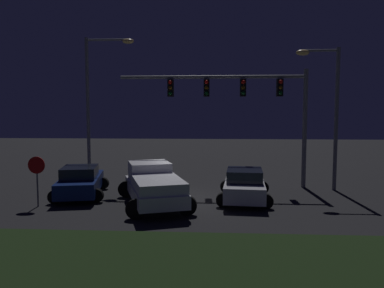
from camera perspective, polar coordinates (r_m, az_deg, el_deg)
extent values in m
plane|color=black|center=(18.21, -1.94, -8.26)|extent=(80.00, 80.00, 0.00)
cube|color=black|center=(10.37, -6.41, -18.40)|extent=(27.50, 5.55, 0.10)
cube|color=silver|center=(16.65, -5.94, -7.16)|extent=(3.64, 5.76, 0.55)
cube|color=silver|center=(17.68, -6.60, -4.15)|extent=(2.36, 2.39, 0.85)
cube|color=black|center=(17.66, -6.61, -3.75)|extent=(2.16, 2.01, 0.51)
cube|color=silver|center=(15.51, -5.29, -6.17)|extent=(2.79, 3.48, 0.45)
cylinder|color=black|center=(18.47, -10.12, -6.88)|extent=(0.80, 0.22, 0.80)
cylinder|color=black|center=(18.76, -3.80, -6.63)|extent=(0.80, 0.22, 0.80)
cylinder|color=black|center=(14.70, -8.68, -9.92)|extent=(0.80, 0.22, 0.80)
cylinder|color=black|center=(15.07, -0.77, -9.50)|extent=(0.80, 0.22, 0.80)
cube|color=navy|center=(19.23, -16.81, -5.91)|extent=(2.65, 4.67, 0.70)
cube|color=black|center=(18.88, -16.97, -4.19)|extent=(1.97, 2.28, 0.55)
cylinder|color=black|center=(20.88, -18.69, -5.92)|extent=(0.64, 0.22, 0.64)
cylinder|color=black|center=(20.63, -13.63, -5.93)|extent=(0.64, 0.22, 0.64)
cylinder|color=black|center=(18.01, -20.43, -7.68)|extent=(0.64, 0.22, 0.64)
cylinder|color=black|center=(17.71, -14.55, -7.74)|extent=(0.64, 0.22, 0.64)
cube|color=silver|center=(17.75, 8.10, -6.64)|extent=(2.14, 4.53, 0.70)
cube|color=black|center=(17.39, 8.13, -4.79)|extent=(1.75, 2.12, 0.55)
cylinder|color=black|center=(19.30, 5.33, -6.56)|extent=(0.64, 0.22, 0.64)
cylinder|color=black|center=(19.30, 10.83, -6.62)|extent=(0.64, 0.22, 0.64)
cylinder|color=black|center=(16.38, 4.84, -8.63)|extent=(0.64, 0.22, 0.64)
cylinder|color=black|center=(16.39, 11.36, -8.70)|extent=(0.64, 0.22, 0.64)
cylinder|color=slate|center=(21.18, 17.03, 2.26)|extent=(0.24, 0.24, 6.50)
cylinder|color=slate|center=(20.66, 3.13, 10.32)|extent=(10.20, 0.18, 0.18)
cube|color=black|center=(20.92, 13.42, 8.48)|extent=(0.32, 0.44, 0.95)
sphere|color=red|center=(20.72, 13.55, 9.34)|extent=(0.22, 0.22, 0.22)
sphere|color=#59380A|center=(20.69, 13.53, 8.51)|extent=(0.22, 0.22, 0.22)
sphere|color=#0C4719|center=(20.68, 13.51, 7.68)|extent=(0.22, 0.22, 0.22)
cube|color=black|center=(20.67, 7.89, 8.61)|extent=(0.32, 0.44, 0.95)
sphere|color=red|center=(20.46, 7.95, 9.49)|extent=(0.22, 0.22, 0.22)
sphere|color=#59380A|center=(20.44, 7.94, 8.65)|extent=(0.22, 0.22, 0.22)
sphere|color=#0C4719|center=(20.42, 7.93, 7.81)|extent=(0.22, 0.22, 0.22)
cube|color=black|center=(20.61, 2.27, 8.66)|extent=(0.32, 0.44, 0.95)
sphere|color=red|center=(20.41, 2.26, 9.54)|extent=(0.22, 0.22, 0.22)
sphere|color=#59380A|center=(20.38, 2.26, 8.70)|extent=(0.22, 0.22, 0.22)
sphere|color=#0C4719|center=(20.37, 2.26, 7.86)|extent=(0.22, 0.22, 0.22)
cube|color=black|center=(20.75, -3.32, 8.63)|extent=(0.32, 0.44, 0.95)
sphere|color=red|center=(20.54, -3.40, 9.51)|extent=(0.22, 0.22, 0.22)
sphere|color=#59380A|center=(20.52, -3.39, 8.67)|extent=(0.22, 0.22, 0.22)
sphere|color=#0C4719|center=(20.50, -3.39, 7.84)|extent=(0.22, 0.22, 0.22)
cylinder|color=slate|center=(23.59, -15.79, 5.16)|extent=(0.20, 0.20, 8.66)
cylinder|color=slate|center=(23.61, -12.99, 15.43)|extent=(2.56, 0.12, 0.12)
ellipsoid|color=#F9CC72|center=(23.27, -9.85, 15.39)|extent=(0.70, 0.44, 0.30)
cylinder|color=slate|center=(20.90, 21.42, 3.50)|extent=(0.20, 0.20, 7.52)
cylinder|color=slate|center=(20.88, 19.28, 13.51)|extent=(1.83, 0.12, 0.12)
ellipsoid|color=#F9CC72|center=(20.64, 16.76, 13.39)|extent=(0.70, 0.44, 0.30)
cylinder|color=slate|center=(17.65, -22.81, -5.43)|extent=(0.07, 0.07, 2.20)
cylinder|color=#B20C0F|center=(17.51, -22.93, -3.03)|extent=(0.76, 0.03, 0.76)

